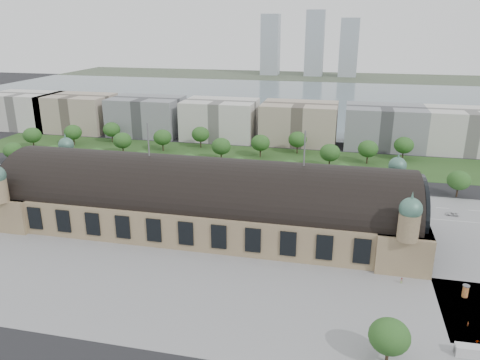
% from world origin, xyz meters
% --- Properties ---
extents(ground, '(900.00, 900.00, 0.00)m').
position_xyz_m(ground, '(0.00, 0.00, 0.00)').
color(ground, black).
rests_on(ground, ground).
extents(station, '(150.00, 48.40, 44.30)m').
position_xyz_m(station, '(0.00, 0.00, 10.28)').
color(station, '#927F5A').
rests_on(station, ground).
extents(plaza_south, '(190.00, 48.00, 0.12)m').
position_xyz_m(plaza_south, '(10.00, -44.00, 0.00)').
color(plaza_south, gray).
rests_on(plaza_south, ground).
extents(road_slab, '(260.00, 26.00, 0.10)m').
position_xyz_m(road_slab, '(-20.00, 38.00, 0.00)').
color(road_slab, black).
rests_on(road_slab, ground).
extents(grass_belt, '(300.00, 45.00, 0.10)m').
position_xyz_m(grass_belt, '(-15.00, 93.00, 0.00)').
color(grass_belt, '#28471C').
rests_on(grass_belt, ground).
extents(petrol_station, '(14.00, 13.00, 5.05)m').
position_xyz_m(petrol_station, '(-53.91, 65.28, 2.95)').
color(petrol_station, '#D84D0C').
rests_on(petrol_station, ground).
extents(lake, '(700.00, 320.00, 0.08)m').
position_xyz_m(lake, '(0.00, 298.00, 0.00)').
color(lake, slate).
rests_on(lake, ground).
extents(far_shore, '(700.00, 120.00, 0.14)m').
position_xyz_m(far_shore, '(0.00, 498.00, 0.00)').
color(far_shore, '#44513D').
rests_on(far_shore, ground).
extents(far_tower_left, '(24.00, 24.00, 80.00)m').
position_xyz_m(far_tower_left, '(-60.00, 508.00, 40.00)').
color(far_tower_left, '#9EA8B2').
rests_on(far_tower_left, ground).
extents(far_tower_mid, '(24.00, 24.00, 85.00)m').
position_xyz_m(far_tower_mid, '(0.00, 508.00, 42.50)').
color(far_tower_mid, '#9EA8B2').
rests_on(far_tower_mid, ground).
extents(far_tower_right, '(24.00, 24.00, 75.00)m').
position_xyz_m(far_tower_right, '(45.00, 508.00, 37.50)').
color(far_tower_right, '#9EA8B2').
rests_on(far_tower_right, ground).
extents(office_0, '(45.00, 32.00, 24.00)m').
position_xyz_m(office_0, '(-170.00, 133.00, 12.00)').
color(office_0, beige).
rests_on(office_0, ground).
extents(office_1, '(45.00, 32.00, 24.00)m').
position_xyz_m(office_1, '(-130.00, 133.00, 12.00)').
color(office_1, tan).
rests_on(office_1, ground).
extents(office_2, '(45.00, 32.00, 24.00)m').
position_xyz_m(office_2, '(-80.00, 133.00, 12.00)').
color(office_2, gray).
rests_on(office_2, ground).
extents(office_3, '(45.00, 32.00, 24.00)m').
position_xyz_m(office_3, '(-30.00, 133.00, 12.00)').
color(office_3, beige).
rests_on(office_3, ground).
extents(office_4, '(45.00, 32.00, 24.00)m').
position_xyz_m(office_4, '(20.00, 133.00, 12.00)').
color(office_4, tan).
rests_on(office_4, ground).
extents(office_5, '(45.00, 32.00, 24.00)m').
position_xyz_m(office_5, '(70.00, 133.00, 12.00)').
color(office_5, gray).
rests_on(office_5, ground).
extents(office_6, '(45.00, 32.00, 24.00)m').
position_xyz_m(office_6, '(115.00, 133.00, 12.00)').
color(office_6, beige).
rests_on(office_6, ground).
extents(tree_row_0, '(9.60, 9.60, 11.52)m').
position_xyz_m(tree_row_0, '(-120.00, 53.00, 7.43)').
color(tree_row_0, '#2D2116').
rests_on(tree_row_0, ground).
extents(tree_row_1, '(9.60, 9.60, 11.52)m').
position_xyz_m(tree_row_1, '(-96.00, 53.00, 7.43)').
color(tree_row_1, '#2D2116').
rests_on(tree_row_1, ground).
extents(tree_row_2, '(9.60, 9.60, 11.52)m').
position_xyz_m(tree_row_2, '(-72.00, 53.00, 7.43)').
color(tree_row_2, '#2D2116').
rests_on(tree_row_2, ground).
extents(tree_row_3, '(9.60, 9.60, 11.52)m').
position_xyz_m(tree_row_3, '(-48.00, 53.00, 7.43)').
color(tree_row_3, '#2D2116').
rests_on(tree_row_3, ground).
extents(tree_row_4, '(9.60, 9.60, 11.52)m').
position_xyz_m(tree_row_4, '(-24.00, 53.00, 7.43)').
color(tree_row_4, '#2D2116').
rests_on(tree_row_4, ground).
extents(tree_row_5, '(9.60, 9.60, 11.52)m').
position_xyz_m(tree_row_5, '(0.00, 53.00, 7.43)').
color(tree_row_5, '#2D2116').
rests_on(tree_row_5, ground).
extents(tree_row_6, '(9.60, 9.60, 11.52)m').
position_xyz_m(tree_row_6, '(24.00, 53.00, 7.43)').
color(tree_row_6, '#2D2116').
rests_on(tree_row_6, ground).
extents(tree_row_7, '(9.60, 9.60, 11.52)m').
position_xyz_m(tree_row_7, '(48.00, 53.00, 7.43)').
color(tree_row_7, '#2D2116').
rests_on(tree_row_7, ground).
extents(tree_row_8, '(9.60, 9.60, 11.52)m').
position_xyz_m(tree_row_8, '(72.00, 53.00, 7.43)').
color(tree_row_8, '#2D2116').
rests_on(tree_row_8, ground).
extents(tree_row_9, '(9.60, 9.60, 11.52)m').
position_xyz_m(tree_row_9, '(96.00, 53.00, 7.43)').
color(tree_row_9, '#2D2116').
rests_on(tree_row_9, ground).
extents(tree_belt_0, '(10.40, 10.40, 12.48)m').
position_xyz_m(tree_belt_0, '(-130.00, 83.00, 8.05)').
color(tree_belt_0, '#2D2116').
rests_on(tree_belt_0, ground).
extents(tree_belt_1, '(10.40, 10.40, 12.48)m').
position_xyz_m(tree_belt_1, '(-111.00, 95.00, 8.05)').
color(tree_belt_1, '#2D2116').
rests_on(tree_belt_1, ground).
extents(tree_belt_2, '(10.40, 10.40, 12.48)m').
position_xyz_m(tree_belt_2, '(-92.00, 107.00, 8.05)').
color(tree_belt_2, '#2D2116').
rests_on(tree_belt_2, ground).
extents(tree_belt_3, '(10.40, 10.40, 12.48)m').
position_xyz_m(tree_belt_3, '(-73.00, 83.00, 8.05)').
color(tree_belt_3, '#2D2116').
rests_on(tree_belt_3, ground).
extents(tree_belt_4, '(10.40, 10.40, 12.48)m').
position_xyz_m(tree_belt_4, '(-54.00, 95.00, 8.05)').
color(tree_belt_4, '#2D2116').
rests_on(tree_belt_4, ground).
extents(tree_belt_5, '(10.40, 10.40, 12.48)m').
position_xyz_m(tree_belt_5, '(-35.00, 107.00, 8.05)').
color(tree_belt_5, '#2D2116').
rests_on(tree_belt_5, ground).
extents(tree_belt_6, '(10.40, 10.40, 12.48)m').
position_xyz_m(tree_belt_6, '(-16.00, 83.00, 8.05)').
color(tree_belt_6, '#2D2116').
rests_on(tree_belt_6, ground).
extents(tree_belt_7, '(10.40, 10.40, 12.48)m').
position_xyz_m(tree_belt_7, '(3.00, 95.00, 8.05)').
color(tree_belt_7, '#2D2116').
rests_on(tree_belt_7, ground).
extents(tree_belt_8, '(10.40, 10.40, 12.48)m').
position_xyz_m(tree_belt_8, '(22.00, 107.00, 8.05)').
color(tree_belt_8, '#2D2116').
rests_on(tree_belt_8, ground).
extents(tree_belt_9, '(10.40, 10.40, 12.48)m').
position_xyz_m(tree_belt_9, '(41.00, 83.00, 8.05)').
color(tree_belt_9, '#2D2116').
rests_on(tree_belt_9, ground).
extents(tree_belt_10, '(10.40, 10.40, 12.48)m').
position_xyz_m(tree_belt_10, '(60.00, 95.00, 8.05)').
color(tree_belt_10, '#2D2116').
rests_on(tree_belt_10, ground).
extents(tree_belt_11, '(10.40, 10.40, 12.48)m').
position_xyz_m(tree_belt_11, '(79.00, 107.00, 8.05)').
color(tree_belt_11, '#2D2116').
rests_on(tree_belt_11, ground).
extents(tree_plaza_s, '(9.00, 9.00, 10.64)m').
position_xyz_m(tree_plaza_s, '(60.00, -60.00, 6.80)').
color(tree_plaza_s, '#2D2116').
rests_on(tree_plaza_s, ground).
extents(traffic_car_0, '(4.71, 2.12, 1.57)m').
position_xyz_m(traffic_car_0, '(-109.19, 37.73, 0.79)').
color(traffic_car_0, silver).
rests_on(traffic_car_0, ground).
extents(traffic_car_1, '(4.55, 1.87, 1.47)m').
position_xyz_m(traffic_car_1, '(-74.78, 47.08, 0.73)').
color(traffic_car_1, gray).
rests_on(traffic_car_1, ground).
extents(traffic_car_2, '(5.62, 3.14, 1.49)m').
position_xyz_m(traffic_car_2, '(-53.88, 37.49, 0.74)').
color(traffic_car_2, black).
rests_on(traffic_car_2, ground).
extents(traffic_car_3, '(5.06, 2.44, 1.42)m').
position_xyz_m(traffic_car_3, '(-20.84, 37.76, 0.71)').
color(traffic_car_3, maroon).
rests_on(traffic_car_3, ground).
extents(traffic_car_4, '(3.99, 1.65, 1.35)m').
position_xyz_m(traffic_car_4, '(-9.22, 30.90, 0.68)').
color(traffic_car_4, '#1B234D').
rests_on(traffic_car_4, ground).
extents(traffic_car_5, '(4.83, 1.89, 1.57)m').
position_xyz_m(traffic_car_5, '(43.32, 42.32, 0.78)').
color(traffic_car_5, '#5C5F63').
rests_on(traffic_car_5, ground).
extents(traffic_car_6, '(4.69, 2.37, 1.27)m').
position_xyz_m(traffic_car_6, '(90.14, 30.78, 0.64)').
color(traffic_car_6, silver).
rests_on(traffic_car_6, ground).
extents(parked_car_0, '(4.80, 3.12, 1.49)m').
position_xyz_m(parked_car_0, '(-70.64, 21.88, 0.75)').
color(parked_car_0, black).
rests_on(parked_car_0, ground).
extents(parked_car_1, '(5.58, 5.17, 1.45)m').
position_xyz_m(parked_car_1, '(-71.98, 25.00, 0.73)').
color(parked_car_1, maroon).
rests_on(parked_car_1, ground).
extents(parked_car_2, '(5.04, 3.92, 1.36)m').
position_xyz_m(parked_car_2, '(-70.79, 22.84, 0.68)').
color(parked_car_2, '#1C1741').
rests_on(parked_car_2, ground).
extents(parked_car_3, '(4.74, 3.78, 1.51)m').
position_xyz_m(parked_car_3, '(-47.76, 25.00, 0.76)').
color(parked_car_3, '#55575C').
rests_on(parked_car_3, ground).
extents(parked_car_4, '(5.25, 3.50, 1.64)m').
position_xyz_m(parked_car_4, '(-34.98, 21.00, 0.82)').
color(parked_car_4, silver).
rests_on(parked_car_4, ground).
extents(parked_car_5, '(5.86, 5.44, 1.53)m').
position_xyz_m(parked_car_5, '(-41.52, 25.00, 0.76)').
color(parked_car_5, gray).
rests_on(parked_car_5, ground).
extents(parked_car_6, '(5.53, 3.96, 1.49)m').
position_xyz_m(parked_car_6, '(-18.00, 21.00, 0.74)').
color(parked_car_6, black).
rests_on(parked_car_6, ground).
extents(bus_west, '(13.51, 3.96, 3.72)m').
position_xyz_m(bus_west, '(-25.00, 27.00, 1.86)').
color(bus_west, '#D24D21').
rests_on(bus_west, ground).
extents(bus_mid, '(12.03, 3.72, 3.30)m').
position_xyz_m(bus_mid, '(3.44, 31.34, 1.65)').
color(bus_mid, beige).
rests_on(bus_mid, ground).
extents(bus_east, '(12.36, 3.96, 3.38)m').
position_xyz_m(bus_east, '(40.00, 29.98, 1.69)').
color(bus_east, silver).
rests_on(bus_east, ground).
extents(van_south, '(6.16, 2.61, 2.64)m').
position_xyz_m(van_south, '(77.81, -53.76, 1.26)').
color(van_south, '#BBBABD').
rests_on(van_south, ground).
extents(advertising_column, '(1.91, 1.91, 3.63)m').
position_xyz_m(advertising_column, '(82.49, -28.47, 1.89)').
color(advertising_column, '#DC5C37').
rests_on(advertising_column, ground).
extents(pedestrian_0, '(0.92, 0.58, 1.78)m').
position_xyz_m(pedestrian_0, '(66.34, -25.08, 0.89)').
color(pedestrian_0, gray).
rests_on(pedestrian_0, ground).
extents(pedestrian_1, '(0.68, 0.67, 1.58)m').
position_xyz_m(pedestrian_1, '(80.31, -42.49, 0.79)').
color(pedestrian_1, gray).
rests_on(pedestrian_1, ground).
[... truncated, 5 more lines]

